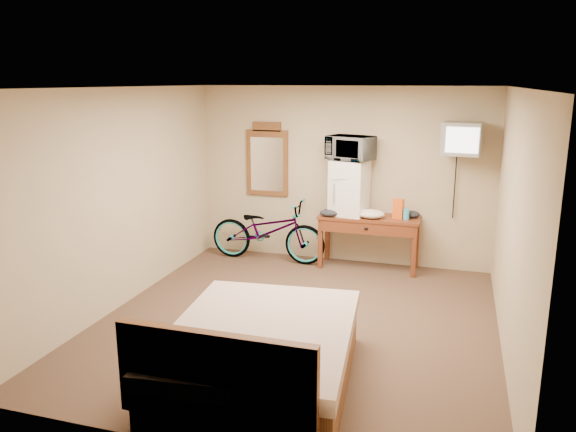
# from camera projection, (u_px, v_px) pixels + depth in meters

# --- Properties ---
(room) EXTENTS (4.60, 4.64, 2.50)m
(room) POSITION_uv_depth(u_px,v_px,m) (298.00, 210.00, 5.84)
(room) COLOR #482F24
(room) RESTS_ON ground
(desk) EXTENTS (1.38, 0.54, 0.75)m
(desk) POSITION_uv_depth(u_px,v_px,m) (369.00, 225.00, 7.72)
(desk) COLOR brown
(desk) RESTS_ON floor
(mini_fridge) EXTENTS (0.53, 0.51, 0.76)m
(mini_fridge) POSITION_uv_depth(u_px,v_px,m) (349.00, 188.00, 7.73)
(mini_fridge) COLOR white
(mini_fridge) RESTS_ON desk
(microwave) EXTENTS (0.70, 0.58, 0.33)m
(microwave) POSITION_uv_depth(u_px,v_px,m) (350.00, 148.00, 7.60)
(microwave) COLOR white
(microwave) RESTS_ON mini_fridge
(snack_bag) EXTENTS (0.15, 0.11, 0.27)m
(snack_bag) POSITION_uv_depth(u_px,v_px,m) (398.00, 209.00, 7.55)
(snack_bag) COLOR #E65314
(snack_bag) RESTS_ON desk
(blue_cup) EXTENTS (0.08, 0.08, 0.15)m
(blue_cup) POSITION_uv_depth(u_px,v_px,m) (406.00, 214.00, 7.52)
(blue_cup) COLOR #3CA6CE
(blue_cup) RESTS_ON desk
(cloth_cream) EXTENTS (0.38, 0.29, 0.12)m
(cloth_cream) POSITION_uv_depth(u_px,v_px,m) (371.00, 214.00, 7.60)
(cloth_cream) COLOR white
(cloth_cream) RESTS_ON desk
(cloth_dark_a) EXTENTS (0.25, 0.19, 0.09)m
(cloth_dark_a) POSITION_uv_depth(u_px,v_px,m) (329.00, 213.00, 7.70)
(cloth_dark_a) COLOR black
(cloth_dark_a) RESTS_ON desk
(cloth_dark_b) EXTENTS (0.21, 0.18, 0.10)m
(cloth_dark_b) POSITION_uv_depth(u_px,v_px,m) (412.00, 214.00, 7.62)
(cloth_dark_b) COLOR black
(cloth_dark_b) RESTS_ON desk
(crt_television) EXTENTS (0.52, 0.60, 0.42)m
(crt_television) POSITION_uv_depth(u_px,v_px,m) (462.00, 139.00, 7.13)
(crt_television) COLOR black
(crt_television) RESTS_ON room
(wall_mirror) EXTENTS (0.63, 0.04, 1.08)m
(wall_mirror) POSITION_uv_depth(u_px,v_px,m) (267.00, 160.00, 8.23)
(wall_mirror) COLOR brown
(wall_mirror) RESTS_ON room
(bicycle) EXTENTS (1.73, 0.63, 0.90)m
(bicycle) POSITION_uv_depth(u_px,v_px,m) (268.00, 230.00, 8.13)
(bicycle) COLOR black
(bicycle) RESTS_ON floor
(bed) EXTENTS (1.71, 2.15, 0.90)m
(bed) POSITION_uv_depth(u_px,v_px,m) (258.00, 355.00, 4.78)
(bed) COLOR brown
(bed) RESTS_ON floor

